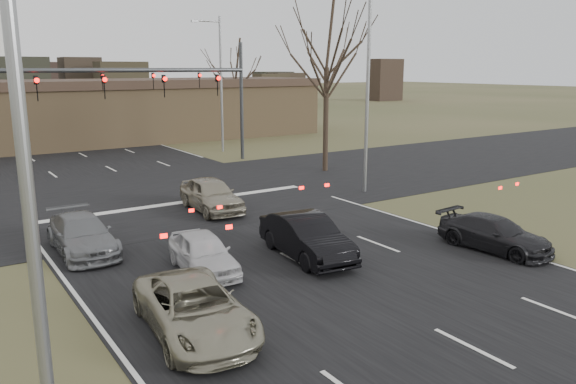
% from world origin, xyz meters
% --- Properties ---
extents(ground, '(360.00, 360.00, 0.00)m').
position_xyz_m(ground, '(0.00, 0.00, 0.00)').
color(ground, '#3E4524').
rests_on(ground, ground).
extents(road_main, '(14.00, 300.00, 0.02)m').
position_xyz_m(road_main, '(0.00, 60.00, 0.01)').
color(road_main, black).
rests_on(road_main, ground).
extents(road_cross, '(200.00, 14.00, 0.02)m').
position_xyz_m(road_cross, '(0.00, 15.00, 0.01)').
color(road_cross, black).
rests_on(road_cross, ground).
extents(building, '(42.40, 10.40, 5.30)m').
position_xyz_m(building, '(2.00, 38.00, 2.67)').
color(building, '#8D714C').
rests_on(building, ground).
extents(mast_arm_near, '(12.12, 0.24, 8.00)m').
position_xyz_m(mast_arm_near, '(-5.23, 13.00, 5.07)').
color(mast_arm_near, '#383A3D').
rests_on(mast_arm_near, ground).
extents(mast_arm_far, '(11.12, 0.24, 8.00)m').
position_xyz_m(mast_arm_far, '(6.18, 23.00, 5.02)').
color(mast_arm_far, '#383A3D').
rests_on(mast_arm_far, ground).
extents(streetlight_left, '(2.34, 0.25, 10.00)m').
position_xyz_m(streetlight_left, '(-8.82, -4.00, 5.59)').
color(streetlight_left, gray).
rests_on(streetlight_left, ground).
extents(streetlight_right_near, '(2.34, 0.25, 10.00)m').
position_xyz_m(streetlight_right_near, '(8.82, 10.00, 5.59)').
color(streetlight_right_near, gray).
rests_on(streetlight_right_near, ground).
extents(streetlight_right_far, '(2.34, 0.25, 10.00)m').
position_xyz_m(streetlight_right_far, '(9.32, 27.00, 5.59)').
color(streetlight_right_far, gray).
rests_on(streetlight_right_far, ground).
extents(tree_right_near, '(6.90, 6.90, 11.50)m').
position_xyz_m(tree_right_near, '(11.00, 16.00, 8.90)').
color(tree_right_near, black).
rests_on(tree_right_near, ground).
extents(tree_right_far, '(5.40, 5.40, 9.00)m').
position_xyz_m(tree_right_far, '(15.00, 35.00, 6.96)').
color(tree_right_far, black).
rests_on(tree_right_far, ground).
extents(car_silver_suv, '(2.63, 4.84, 1.29)m').
position_xyz_m(car_silver_suv, '(-4.98, 0.25, 0.64)').
color(car_silver_suv, gray).
rests_on(car_silver_suv, ground).
extents(car_white_sedan, '(1.93, 3.86, 1.26)m').
position_xyz_m(car_white_sedan, '(-3.00, 3.97, 0.63)').
color(car_white_sedan, silver).
rests_on(car_white_sedan, ground).
extents(car_black_hatch, '(2.05, 4.58, 1.46)m').
position_xyz_m(car_black_hatch, '(0.50, 3.29, 0.73)').
color(car_black_hatch, black).
rests_on(car_black_hatch, ground).
extents(car_charcoal_sedan, '(2.03, 4.24, 1.19)m').
position_xyz_m(car_charcoal_sedan, '(6.50, 0.27, 0.60)').
color(car_charcoal_sedan, black).
rests_on(car_charcoal_sedan, ground).
extents(car_grey_ahead, '(1.89, 4.49, 1.29)m').
position_xyz_m(car_grey_ahead, '(-5.68, 8.06, 0.65)').
color(car_grey_ahead, slate).
rests_on(car_grey_ahead, ground).
extents(car_silver_ahead, '(2.09, 4.53, 1.50)m').
position_xyz_m(car_silver_ahead, '(0.64, 10.86, 0.75)').
color(car_silver_ahead, gray).
rests_on(car_silver_ahead, ground).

